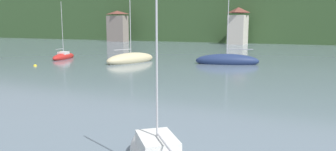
{
  "coord_description": "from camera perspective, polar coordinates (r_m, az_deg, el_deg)",
  "views": [
    {
      "loc": [
        8.83,
        27.15,
        4.46
      ],
      "look_at": [
        0.0,
        44.64,
        1.45
      ],
      "focal_mm": 33.84,
      "sensor_mm": 36.0,
      "label": 1
    }
  ],
  "objects": [
    {
      "name": "wooded_hillside",
      "position": [
        127.17,
        23.43,
        9.77
      ],
      "size": [
        352.0,
        66.9,
        51.33
      ],
      "color": "#38562D",
      "rests_on": "ground_plane"
    },
    {
      "name": "sailboat_far_1",
      "position": [
        39.23,
        10.58,
        2.63
      ],
      "size": [
        7.95,
        4.46,
        9.38
      ],
      "rotation": [
        0.0,
        0.0,
        3.44
      ],
      "color": "navy",
      "rests_on": "ground_plane"
    },
    {
      "name": "mooring_buoy_near",
      "position": [
        39.66,
        -22.81,
        1.59
      ],
      "size": [
        0.39,
        0.39,
        0.39
      ],
      "primitive_type": "sphere",
      "color": "yellow",
      "rests_on": "ground_plane"
    },
    {
      "name": "shore_building_westcentral",
      "position": [
        85.44,
        12.49,
        8.64
      ],
      "size": [
        4.41,
        5.82,
        9.55
      ],
      "color": "beige",
      "rests_on": "ground_plane"
    },
    {
      "name": "shore_building_west",
      "position": [
        100.48,
        -9.09,
        8.7
      ],
      "size": [
        6.48,
        3.24,
        9.43
      ],
      "color": "gray",
      "rests_on": "ground_plane"
    },
    {
      "name": "mooring_buoy_mid",
      "position": [
        59.01,
        -18.8,
        3.93
      ],
      "size": [
        0.48,
        0.48,
        0.48
      ],
      "primitive_type": "sphere",
      "color": "orange",
      "rests_on": "ground_plane"
    },
    {
      "name": "sailboat_far_4",
      "position": [
        40.57,
        -6.7,
        2.91
      ],
      "size": [
        4.11,
        7.99,
        8.38
      ],
      "rotation": [
        0.0,
        0.0,
        1.34
      ],
      "color": "#CCBC8E",
      "rests_on": "ground_plane"
    },
    {
      "name": "sailboat_far_7",
      "position": [
        47.28,
        -18.29,
        3.25
      ],
      "size": [
        3.18,
        5.83,
        8.28
      ],
      "rotation": [
        0.0,
        0.0,
        1.88
      ],
      "color": "red",
      "rests_on": "ground_plane"
    }
  ]
}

